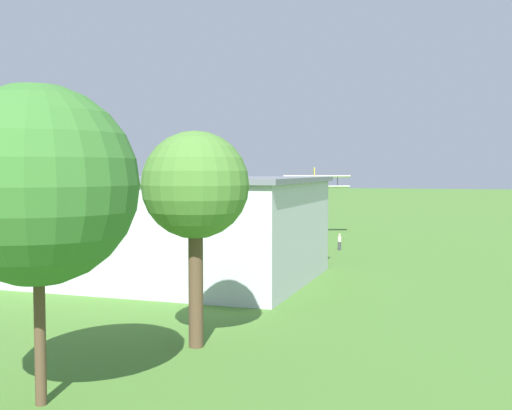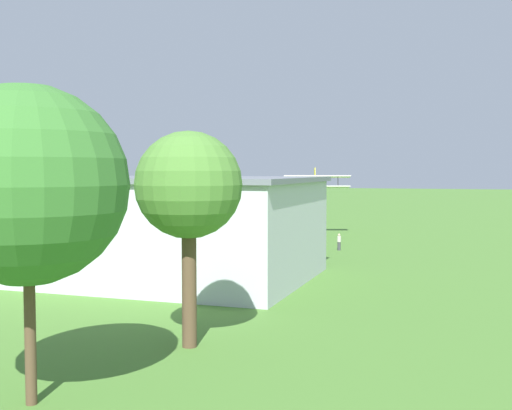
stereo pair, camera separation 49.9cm
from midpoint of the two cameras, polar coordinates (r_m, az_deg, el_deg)
The scene contains 10 objects.
ground_plane at distance 82.27m, azimuth -1.04°, elevation -2.38°, with size 400.00×400.00×0.00m, color #47752D.
hangar at distance 50.73m, azimuth -15.94°, elevation -1.73°, with size 36.86×17.12×7.46m.
biplane at distance 79.02m, azimuth 5.25°, elevation 1.92°, with size 8.48×6.67×3.85m.
person_walking_on_apron at distance 61.52m, azimuth 4.16°, elevation -3.46°, with size 0.50×0.50×1.73m.
person_by_parked_cars at distance 63.22m, azimuth 7.34°, elevation -3.33°, with size 0.44×0.44×1.66m.
person_near_hangar_door at distance 66.33m, azimuth -4.01°, elevation -3.02°, with size 0.49×0.49×1.64m.
person_at_fence_line at distance 75.75m, azimuth -17.74°, elevation -2.37°, with size 0.41×0.41×1.69m.
tree_at_field_edge at distance 28.17m, azimuth -6.01°, elevation 1.63°, with size 4.81×4.81×9.72m.
tree_by_windsock at distance 22.31m, azimuth -19.79°, elevation 1.69°, with size 6.77×6.77×10.86m.
windsock at distance 83.57m, azimuth -9.47°, elevation 1.38°, with size 1.47×1.19×6.15m.
Camera 1 is at (-24.82, 78.03, 7.97)m, focal length 44.24 mm.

